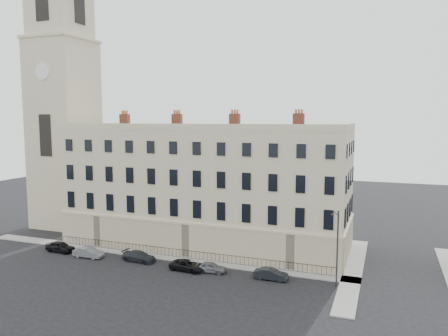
{
  "coord_description": "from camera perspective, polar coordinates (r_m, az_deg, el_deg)",
  "views": [
    {
      "loc": [
        15.97,
        -39.56,
        16.38
      ],
      "look_at": [
        -2.67,
        10.0,
        10.38
      ],
      "focal_mm": 35.0,
      "sensor_mm": 36.0,
      "label": 1
    }
  ],
  "objects": [
    {
      "name": "church_tower",
      "position": [
        70.62,
        -20.22,
        7.92
      ],
      "size": [
        8.0,
        8.13,
        44.0
      ],
      "color": "beige",
      "rests_on": "ground"
    },
    {
      "name": "pavement_terrace",
      "position": [
        54.1,
        -9.35,
        -11.18
      ],
      "size": [
        48.0,
        2.0,
        0.12
      ],
      "primitive_type": "cube",
      "color": "gray",
      "rests_on": "ground"
    },
    {
      "name": "terrace",
      "position": [
        56.7,
        -2.42,
        -2.55
      ],
      "size": [
        36.22,
        12.22,
        17.0
      ],
      "color": "beige",
      "rests_on": "ground"
    },
    {
      "name": "car_d",
      "position": [
        48.56,
        -4.74,
        -12.56
      ],
      "size": [
        4.2,
        2.16,
        1.13
      ],
      "primitive_type": "imported",
      "rotation": [
        0.0,
        0.0,
        1.5
      ],
      "color": "black",
      "rests_on": "ground"
    },
    {
      "name": "streetlamp",
      "position": [
        44.2,
        14.54,
        -9.74
      ],
      "size": [
        0.64,
        1.59,
        7.58
      ],
      "rotation": [
        0.0,
        0.0,
        0.31
      ],
      "color": "#2D2C31",
      "rests_on": "ground"
    },
    {
      "name": "car_e",
      "position": [
        47.83,
        -1.68,
        -12.84
      ],
      "size": [
        3.46,
        1.68,
        1.14
      ],
      "primitive_type": "imported",
      "rotation": [
        0.0,
        0.0,
        1.67
      ],
      "color": "slate",
      "rests_on": "ground"
    },
    {
      "name": "railings",
      "position": [
        52.48,
        -5.28,
        -11.11
      ],
      "size": [
        35.0,
        0.04,
        0.96
      ],
      "color": "black",
      "rests_on": "ground"
    },
    {
      "name": "pavement_east_return",
      "position": [
        50.37,
        16.51,
        -12.71
      ],
      "size": [
        2.0,
        24.0,
        0.12
      ],
      "primitive_type": "cube",
      "color": "gray",
      "rests_on": "ground"
    },
    {
      "name": "car_b",
      "position": [
        55.04,
        -17.28,
        -10.48
      ],
      "size": [
        3.75,
        1.46,
        1.22
      ],
      "primitive_type": "imported",
      "rotation": [
        0.0,
        0.0,
        1.62
      ],
      "color": "slate",
      "rests_on": "ground"
    },
    {
      "name": "ground",
      "position": [
        45.7,
        -1.32,
        -14.54
      ],
      "size": [
        160.0,
        160.0,
        0.0
      ],
      "primitive_type": "plane",
      "color": "black",
      "rests_on": "ground"
    },
    {
      "name": "car_a",
      "position": [
        58.31,
        -20.59,
        -9.6
      ],
      "size": [
        3.92,
        1.74,
        1.31
      ],
      "primitive_type": "imported",
      "rotation": [
        0.0,
        0.0,
        1.52
      ],
      "color": "black",
      "rests_on": "ground"
    },
    {
      "name": "car_c",
      "position": [
        52.2,
        -11.02,
        -11.26
      ],
      "size": [
        4.2,
        1.95,
        1.19
      ],
      "primitive_type": "imported",
      "rotation": [
        0.0,
        0.0,
        1.5
      ],
      "color": "#21262C",
      "rests_on": "ground"
    },
    {
      "name": "car_f",
      "position": [
        46.08,
        6.15,
        -13.62
      ],
      "size": [
        3.55,
        1.27,
        1.17
      ],
      "primitive_type": "imported",
      "rotation": [
        0.0,
        0.0,
        1.58
      ],
      "color": "black",
      "rests_on": "ground"
    }
  ]
}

